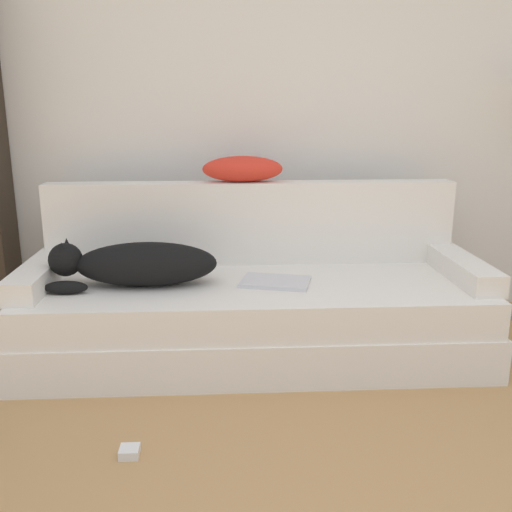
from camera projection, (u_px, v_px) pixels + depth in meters
wall_back at (285, 81)px, 3.26m from camera, size 7.66×0.06×2.70m
couch at (255, 318)px, 2.84m from camera, size 2.22×0.86×0.38m
couch_backrest at (251, 223)px, 3.09m from camera, size 2.18×0.15×0.44m
couch_arm_left at (39, 274)px, 2.72m from camera, size 0.15×0.67×0.10m
couch_arm_right at (462, 268)px, 2.83m from camera, size 0.15×0.67×0.10m
dog at (137, 264)px, 2.69m from camera, size 0.79×0.28×0.23m
laptop at (276, 282)px, 2.75m from camera, size 0.37×0.29×0.02m
throw_pillow at (243, 169)px, 3.02m from camera, size 0.43×0.18×0.14m
power_adapter at (130, 452)px, 2.03m from camera, size 0.07×0.07×0.03m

